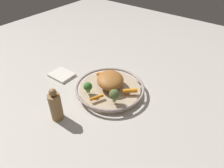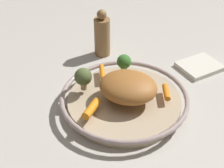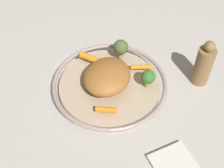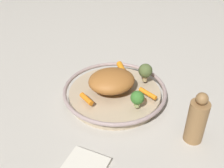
# 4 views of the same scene
# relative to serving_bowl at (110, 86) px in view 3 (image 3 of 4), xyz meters

# --- Properties ---
(ground_plane) EXTENTS (2.53, 2.53, 0.00)m
(ground_plane) POSITION_rel_serving_bowl_xyz_m (0.00, 0.00, -0.02)
(ground_plane) COLOR #B7B2A8
(serving_bowl) EXTENTS (0.34, 0.34, 0.04)m
(serving_bowl) POSITION_rel_serving_bowl_xyz_m (0.00, 0.00, 0.00)
(serving_bowl) COLOR tan
(serving_bowl) RESTS_ON ground_plane
(roast_chicken_piece) EXTENTS (0.20, 0.20, 0.06)m
(roast_chicken_piece) POSITION_rel_serving_bowl_xyz_m (0.01, -0.01, 0.05)
(roast_chicken_piece) COLOR #9E602B
(roast_chicken_piece) RESTS_ON serving_bowl
(baby_carrot_back) EXTENTS (0.04, 0.07, 0.01)m
(baby_carrot_back) POSITION_rel_serving_bowl_xyz_m (-0.01, 0.11, 0.03)
(baby_carrot_back) COLOR orange
(baby_carrot_back) RESTS_ON serving_bowl
(baby_carrot_right) EXTENTS (0.07, 0.06, 0.02)m
(baby_carrot_right) POSITION_rel_serving_bowl_xyz_m (-0.10, -0.02, 0.03)
(baby_carrot_right) COLOR orange
(baby_carrot_right) RESTS_ON serving_bowl
(baby_carrot_center) EXTENTS (0.04, 0.06, 0.02)m
(baby_carrot_center) POSITION_rel_serving_bowl_xyz_m (0.10, -0.05, 0.03)
(baby_carrot_center) COLOR orange
(baby_carrot_center) RESTS_ON serving_bowl
(broccoli_floret_mid) EXTENTS (0.04, 0.04, 0.05)m
(broccoli_floret_mid) POSITION_rel_serving_bowl_xyz_m (0.05, 0.10, 0.05)
(broccoli_floret_mid) COLOR #9BA566
(broccoli_floret_mid) RESTS_ON serving_bowl
(broccoli_floret_small) EXTENTS (0.05, 0.05, 0.06)m
(broccoli_floret_small) POSITION_rel_serving_bowl_xyz_m (-0.08, 0.07, 0.06)
(broccoli_floret_small) COLOR tan
(broccoli_floret_small) RESTS_ON serving_bowl
(pepper_mill) EXTENTS (0.05, 0.05, 0.16)m
(pepper_mill) POSITION_rel_serving_bowl_xyz_m (0.07, 0.27, 0.05)
(pepper_mill) COLOR olive
(pepper_mill) RESTS_ON ground_plane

